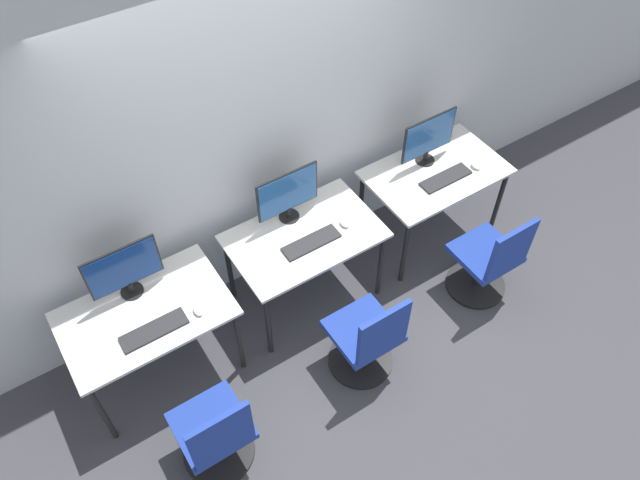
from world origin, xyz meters
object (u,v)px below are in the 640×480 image
object	(u,v)px
office_chair_center	(367,341)
monitor_right	(429,138)
monitor_left	(124,270)
office_chair_left	(216,437)
monitor_center	(288,194)
mouse_center	(344,224)
keyboard_center	(311,242)
keyboard_right	(446,178)
keyboard_left	(154,330)
mouse_left	(198,311)
mouse_right	(476,166)
office_chair_right	(488,263)

from	to	relation	value
office_chair_center	monitor_right	size ratio (longest dim) A/B	1.81
monitor_left	office_chair_left	bearing A→B (deg)	-87.42
office_chair_left	office_chair_center	size ratio (longest dim) A/B	1.00
monitor_center	office_chair_center	bearing A→B (deg)	-89.08
monitor_center	mouse_center	distance (m)	0.47
keyboard_center	monitor_right	distance (m)	1.27
keyboard_center	keyboard_right	xyz separation A→B (m)	(1.23, -0.02, 0.00)
keyboard_left	monitor_center	distance (m)	1.30
monitor_left	keyboard_right	bearing A→B (deg)	-7.31
mouse_left	office_chair_center	xyz separation A→B (m)	(0.95, -0.60, -0.39)
keyboard_left	office_chair_center	world-z (taller)	office_chair_center
monitor_left	keyboard_left	size ratio (longest dim) A/B	1.13
mouse_center	mouse_right	xyz separation A→B (m)	(1.22, -0.06, 0.00)
office_chair_left	office_chair_right	bearing A→B (deg)	2.47
office_chair_right	keyboard_right	bearing A→B (deg)	87.78
mouse_left	office_chair_right	size ratio (longest dim) A/B	0.10
office_chair_left	mouse_center	world-z (taller)	office_chair_left
monitor_left	monitor_right	distance (m)	2.46
monitor_left	keyboard_center	distance (m)	1.28
monitor_right	mouse_right	world-z (taller)	monitor_right
monitor_center	keyboard_right	world-z (taller)	monitor_center
monitor_center	office_chair_left	bearing A→B (deg)	-138.39
monitor_right	mouse_right	size ratio (longest dim) A/B	5.45
mouse_left	keyboard_right	size ratio (longest dim) A/B	0.21
monitor_left	keyboard_center	world-z (taller)	monitor_left
office_chair_right	office_chair_center	bearing A→B (deg)	-177.35
keyboard_center	mouse_center	size ratio (longest dim) A/B	4.82
monitor_right	monitor_center	bearing A→B (deg)	176.75
monitor_left	mouse_left	distance (m)	0.54
mouse_right	monitor_left	bearing A→B (deg)	172.85
monitor_left	mouse_center	distance (m)	1.57
monitor_center	keyboard_right	distance (m)	1.29
monitor_left	mouse_center	xyz separation A→B (m)	(1.52, -0.28, -0.22)
monitor_right	mouse_left	bearing A→B (deg)	-171.28
mouse_left	office_chair_left	size ratio (longest dim) A/B	0.10
office_chair_left	keyboard_right	size ratio (longest dim) A/B	2.05
monitor_left	keyboard_center	bearing A→B (deg)	-13.61
office_chair_center	mouse_center	bearing A→B (deg)	68.47
monitor_right	office_chair_center	bearing A→B (deg)	-142.46
office_chair_center	keyboard_left	bearing A→B (deg)	153.37
mouse_center	office_chair_center	xyz separation A→B (m)	(-0.28, -0.71, -0.39)
office_chair_left	monitor_center	bearing A→B (deg)	41.61
monitor_center	keyboard_center	world-z (taller)	monitor_center
office_chair_left	monitor_right	size ratio (longest dim) A/B	1.81
monitor_center	mouse_center	size ratio (longest dim) A/B	5.45
keyboard_center	mouse_right	distance (m)	1.51
mouse_center	monitor_right	size ratio (longest dim) A/B	0.18
mouse_left	mouse_center	xyz separation A→B (m)	(1.23, 0.11, 0.00)
mouse_center	monitor_right	distance (m)	0.98
mouse_left	keyboard_center	distance (m)	0.94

